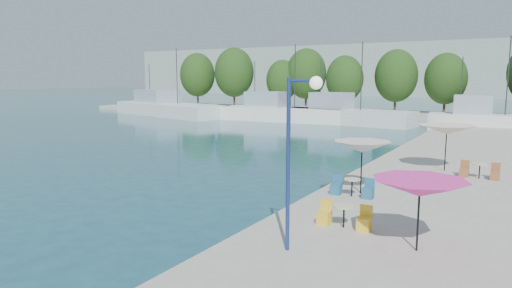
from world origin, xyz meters
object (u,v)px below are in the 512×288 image
Objects in this scene: trawler_04 at (488,121)px; umbrella_cream at (447,130)px; trawler_02 at (280,113)px; street_lamp at (299,132)px; umbrella_pink at (420,188)px; trawler_01 at (167,108)px; trawler_03 at (345,115)px; umbrella_white at (362,147)px.

trawler_04 is 4.20× the size of umbrella_cream.
trawler_02 is 3.30× the size of street_lamp.
trawler_02 is 5.55× the size of umbrella_cream.
umbrella_pink is 0.92× the size of umbrella_cream.
umbrella_pink is (44.23, -39.28, 1.40)m from trawler_01.
trawler_03 is 6.46× the size of umbrella_white.
umbrella_white is at bearing -99.53° from trawler_04.
umbrella_white is 0.84× the size of umbrella_cream.
trawler_03 is 43.44m from umbrella_pink.
trawler_01 is 58.35m from street_lamp.
umbrella_cream is at bearing -52.09° from trawler_02.
trawler_01 is 59.17m from umbrella_pink.
umbrella_white is (40.72, -33.54, 1.57)m from trawler_01.
umbrella_white is at bearing 92.05° from street_lamp.
trawler_03 is at bearing 174.92° from trawler_04.
trawler_01 is at bearing 176.07° from trawler_04.
street_lamp is (-2.10, -42.03, 3.01)m from trawler_04.
street_lamp is at bearing -85.81° from umbrella_white.
umbrella_cream is (24.03, -26.69, 1.76)m from trawler_02.
street_lamp is (41.28, -41.13, 3.02)m from trawler_01.
trawler_04 is 4.98× the size of umbrella_white.
street_lamp is at bearing -97.98° from trawler_04.
umbrella_cream reaches higher than umbrella_pink.
trawler_02 is 24.29m from trawler_04.
trawler_01 is 50.64m from umbrella_cream.
trawler_04 is at bearing 8.10° from trawler_03.
trawler_01 is at bearing 132.97° from street_lamp.
trawler_04 is 40.22m from umbrella_pink.
trawler_01 is 1.39× the size of trawler_02.
trawler_01 reaches higher than street_lamp.
trawler_04 is 27.45m from umbrella_cream.
trawler_04 is 4.56× the size of umbrella_pink.
trawler_03 reaches higher than street_lamp.
trawler_01 is 4.58× the size of street_lamp.
umbrella_cream is (2.40, 7.05, 0.19)m from umbrella_white.
trawler_01 is 52.78m from umbrella_white.
umbrella_cream is at bearing 94.94° from umbrella_pink.
trawler_01 reaches higher than umbrella_white.
trawler_03 and trawler_04 have the same top height.
umbrella_white is (-2.65, -34.44, 1.57)m from trawler_04.
umbrella_white is at bearing -23.09° from trawler_01.
street_lamp is at bearing -97.20° from umbrella_cream.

